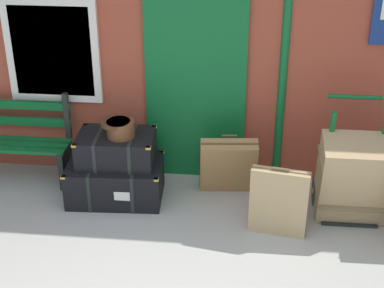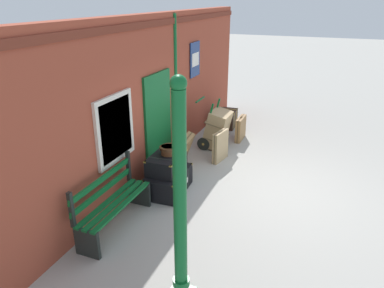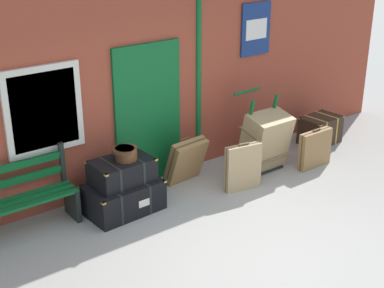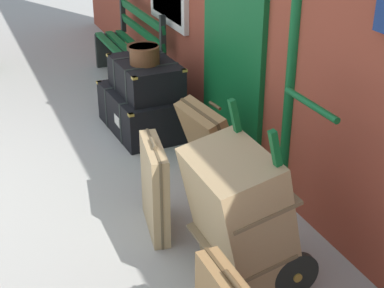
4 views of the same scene
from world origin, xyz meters
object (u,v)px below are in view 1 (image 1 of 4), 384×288
object	(u,v)px
steamer_trunk_middle	(116,148)
suitcase_umber	(279,202)
porters_trolley	(348,187)
suitcase_cream	(228,165)
large_brown_trunk	(353,178)
steamer_trunk_base	(116,180)
round_hatbox	(120,128)
platform_bench	(1,142)

from	to	relation	value
steamer_trunk_middle	suitcase_umber	size ratio (longest dim) A/B	1.12
porters_trolley	suitcase_cream	xyz separation A→B (m)	(-1.26, 0.20, 0.08)
steamer_trunk_middle	suitcase_cream	xyz separation A→B (m)	(1.18, 0.16, -0.23)
steamer_trunk_middle	large_brown_trunk	xyz separation A→B (m)	(2.44, -0.21, -0.10)
steamer_trunk_base	round_hatbox	world-z (taller)	round_hatbox
platform_bench	suitcase_cream	bearing A→B (deg)	-2.68
steamer_trunk_base	suitcase_umber	xyz separation A→B (m)	(1.73, -0.49, 0.14)
platform_bench	round_hatbox	xyz separation A→B (m)	(1.46, -0.31, 0.39)
porters_trolley	steamer_trunk_middle	bearing A→B (deg)	179.28
steamer_trunk_base	large_brown_trunk	xyz separation A→B (m)	(2.47, -0.17, 0.27)
round_hatbox	porters_trolley	distance (m)	2.46
porters_trolley	suitcase_umber	size ratio (longest dim) A/B	1.61
steamer_trunk_middle	suitcase_cream	distance (m)	1.22
steamer_trunk_middle	round_hatbox	bearing A→B (deg)	-25.03
steamer_trunk_middle	round_hatbox	size ratio (longest dim) A/B	2.38
steamer_trunk_base	steamer_trunk_middle	size ratio (longest dim) A/B	1.26
suitcase_umber	suitcase_cream	distance (m)	0.86
steamer_trunk_middle	porters_trolley	world-z (taller)	porters_trolley
steamer_trunk_middle	platform_bench	bearing A→B (deg)	168.50
steamer_trunk_base	suitcase_cream	world-z (taller)	suitcase_cream
steamer_trunk_base	suitcase_cream	distance (m)	1.23
steamer_trunk_middle	round_hatbox	distance (m)	0.27
platform_bench	suitcase_cream	size ratio (longest dim) A/B	2.28
porters_trolley	steamer_trunk_base	bearing A→B (deg)	-179.82
steamer_trunk_middle	suitcase_cream	bearing A→B (deg)	7.92
steamer_trunk_middle	porters_trolley	xyz separation A→B (m)	(2.44, -0.03, -0.31)
round_hatbox	porters_trolley	world-z (taller)	porters_trolley
porters_trolley	suitcase_umber	xyz separation A→B (m)	(-0.74, -0.49, 0.08)
steamer_trunk_base	steamer_trunk_middle	xyz separation A→B (m)	(0.02, 0.04, 0.37)
round_hatbox	suitcase_cream	size ratio (longest dim) A/B	0.50
large_brown_trunk	suitcase_cream	world-z (taller)	large_brown_trunk
platform_bench	porters_trolley	distance (m)	3.87
suitcase_cream	suitcase_umber	bearing A→B (deg)	-52.83
platform_bench	steamer_trunk_base	distance (m)	1.44
platform_bench	steamer_trunk_base	world-z (taller)	platform_bench
platform_bench	round_hatbox	bearing A→B (deg)	-12.05
large_brown_trunk	suitcase_umber	xyz separation A→B (m)	(-0.74, -0.32, -0.13)
platform_bench	steamer_trunk_base	size ratio (longest dim) A/B	1.54
steamer_trunk_base	round_hatbox	xyz separation A→B (m)	(0.08, 0.01, 0.63)
round_hatbox	porters_trolley	xyz separation A→B (m)	(2.39, -0.00, -0.57)
porters_trolley	large_brown_trunk	xyz separation A→B (m)	(0.00, -0.18, 0.21)
steamer_trunk_middle	large_brown_trunk	bearing A→B (deg)	-4.85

